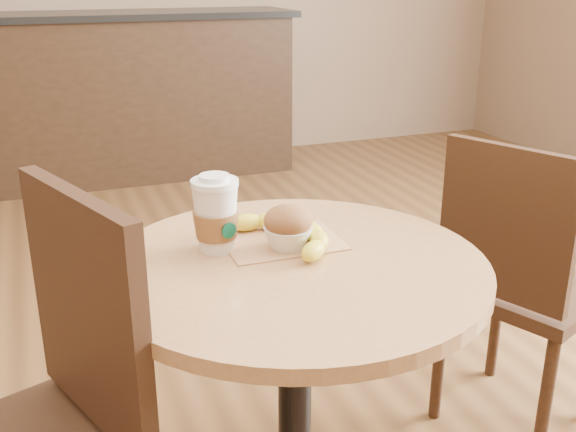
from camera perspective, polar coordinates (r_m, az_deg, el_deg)
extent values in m
cylinder|color=black|center=(1.51, 0.56, -16.99)|extent=(0.07, 0.07, 0.72)
cylinder|color=#AC7C4E|center=(1.32, 0.62, -4.43)|extent=(0.76, 0.76, 0.03)
cube|color=#331F12|center=(1.23, -16.67, -7.74)|extent=(0.17, 0.38, 0.44)
cube|color=#331F12|center=(2.04, 19.60, -5.79)|extent=(0.51, 0.51, 0.04)
cylinder|color=#331F12|center=(2.33, 17.25, -8.13)|extent=(0.03, 0.03, 0.43)
cylinder|color=#331F12|center=(1.95, 20.95, -14.51)|extent=(0.03, 0.03, 0.43)
cylinder|color=#331F12|center=(2.08, 12.69, -11.33)|extent=(0.03, 0.03, 0.43)
cube|color=#331F12|center=(1.80, 17.96, -0.65)|extent=(0.17, 0.35, 0.41)
cube|color=black|center=(4.50, -14.44, 9.49)|extent=(2.20, 0.60, 1.00)
cube|color=black|center=(4.44, -15.04, 16.09)|extent=(2.30, 0.65, 0.04)
cube|color=#AE7C54|center=(1.40, -0.52, -2.15)|extent=(0.24, 0.18, 0.00)
cylinder|color=white|center=(1.33, -6.24, 2.81)|extent=(0.09, 0.09, 0.01)
cylinder|color=white|center=(1.32, -6.26, 3.27)|extent=(0.06, 0.06, 0.01)
cylinder|color=#06452C|center=(1.32, -5.01, -1.25)|extent=(0.03, 0.01, 0.03)
ellipsoid|color=brown|center=(1.35, 0.02, -0.40)|extent=(0.10, 0.10, 0.06)
ellipsoid|color=beige|center=(1.34, 0.02, 0.41)|extent=(0.04, 0.04, 0.02)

